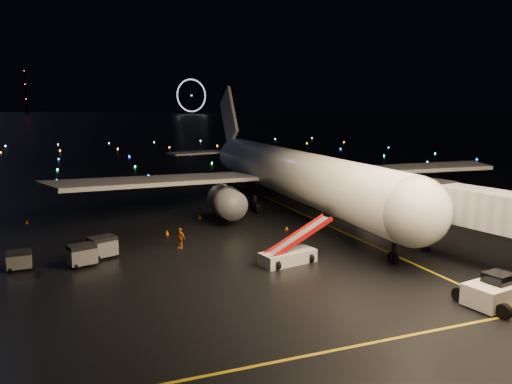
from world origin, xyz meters
The scene contains 17 objects.
ground centered at (0.00, 300.00, 0.00)m, with size 2000.00×2000.00×0.00m, color black.
lane_centre centered at (12.00, 15.00, 0.01)m, with size 0.25×80.00×0.02m, color gold.
lane_cross centered at (-5.00, -10.00, 0.01)m, with size 60.00×0.25×0.02m, color gold.
airliner centered at (11.03, 26.62, 8.19)m, with size 57.80×54.91×16.38m, color white, non-canonical shape.
pushback_tug centered at (11.58, -8.29, 1.10)m, with size 4.63×2.43×2.21m, color silver.
belt_loader centered at (2.12, 4.83, 1.74)m, with size 7.18×1.96×3.48m, color silver, non-canonical shape.
crew_c centered at (-5.40, 12.58, 0.98)m, with size 1.15×0.48×1.96m, color orange.
safety_cone_0 centered at (6.84, 15.36, 0.23)m, with size 0.41×0.41×0.46m, color #F5550A.
safety_cone_1 centered at (-0.51, 24.08, 0.26)m, with size 0.46×0.46×0.53m, color #F5550A.
safety_cone_2 centered at (-5.61, 17.99, 0.26)m, with size 0.45×0.45×0.51m, color #F5550A.
safety_cone_3 centered at (-19.52, 28.49, 0.24)m, with size 0.42×0.42×0.47m, color #F5550A.
ferris_wheel centered at (170.00, 720.00, 26.00)m, with size 50.00×4.00×52.00m, color black, non-canonical shape.
radio_mast centered at (-60.00, 740.00, 32.00)m, with size 1.80×1.80×64.00m, color black.
taxiway_lights centered at (0.00, 106.00, 0.18)m, with size 164.00×92.00×0.36m, color black, non-canonical shape.
baggage_cart_0 centered at (-12.40, 12.13, 0.95)m, with size 2.24×1.57×1.90m, color gray.
baggage_cart_1 centered at (-19.00, 11.20, 0.79)m, with size 1.87×1.31×1.59m, color gray.
baggage_cart_2 centered at (-14.18, 10.40, 0.92)m, with size 2.16×1.51×1.83m, color gray.
Camera 1 is at (-15.02, -32.13, 13.23)m, focal length 35.00 mm.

